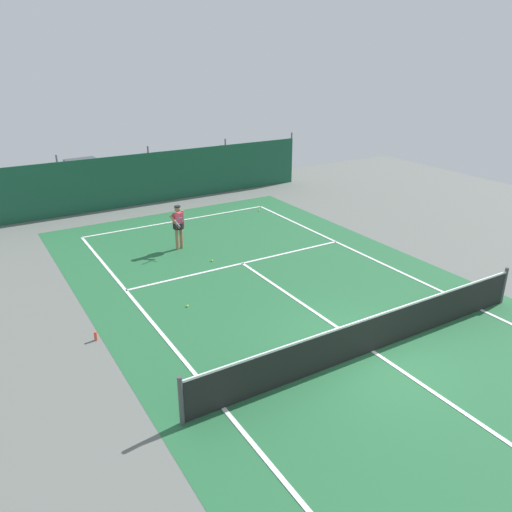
# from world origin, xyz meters

# --- Properties ---
(ground_plane) EXTENTS (36.00, 36.00, 0.00)m
(ground_plane) POSITION_xyz_m (0.00, 0.00, 0.00)
(ground_plane) COLOR slate
(court_surface) EXTENTS (11.02, 26.60, 0.01)m
(court_surface) POSITION_xyz_m (0.00, 0.00, 0.00)
(court_surface) COLOR #236038
(court_surface) RESTS_ON ground
(tennis_net) EXTENTS (10.12, 0.10, 1.10)m
(tennis_net) POSITION_xyz_m (0.00, 0.00, 0.51)
(tennis_net) COLOR black
(tennis_net) RESTS_ON ground
(back_fence) EXTENTS (16.30, 0.98, 2.70)m
(back_fence) POSITION_xyz_m (-0.00, 15.64, 0.67)
(back_fence) COLOR #195138
(back_fence) RESTS_ON ground
(tennis_player) EXTENTS (0.58, 0.82, 1.64)m
(tennis_player) POSITION_xyz_m (-1.29, 8.82, 0.96)
(tennis_player) COLOR #9E7051
(tennis_player) RESTS_ON ground
(tennis_ball_near_player) EXTENTS (0.07, 0.07, 0.07)m
(tennis_ball_near_player) POSITION_xyz_m (3.68, 11.34, 0.03)
(tennis_ball_near_player) COLOR #CCDB33
(tennis_ball_near_player) RESTS_ON ground
(tennis_ball_midcourt) EXTENTS (0.07, 0.07, 0.07)m
(tennis_ball_midcourt) POSITION_xyz_m (-2.93, 4.46, 0.03)
(tennis_ball_midcourt) COLOR #CCDB33
(tennis_ball_midcourt) RESTS_ON ground
(tennis_ball_by_sideline) EXTENTS (0.07, 0.07, 0.07)m
(tennis_ball_by_sideline) POSITION_xyz_m (-0.82, 7.12, 0.03)
(tennis_ball_by_sideline) COLOR #CCDB33
(tennis_ball_by_sideline) RESTS_ON ground
(parked_car) EXTENTS (2.31, 4.35, 1.68)m
(parked_car) POSITION_xyz_m (-2.21, 18.55, 0.84)
(parked_car) COLOR navy
(parked_car) RESTS_ON ground
(water_bottle) EXTENTS (0.08, 0.08, 0.24)m
(water_bottle) POSITION_xyz_m (-5.64, 4.00, 0.12)
(water_bottle) COLOR #D84C38
(water_bottle) RESTS_ON ground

